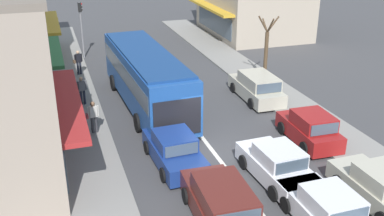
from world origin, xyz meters
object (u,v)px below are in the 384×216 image
at_px(wagon_queue_gap_filler, 222,204).
at_px(sedan_adjacent_lane_lead, 329,212).
at_px(traffic_light_downstreet, 81,21).
at_px(pedestrian_with_handbag_near, 78,61).
at_px(sedan_behind_bus_mid, 174,150).
at_px(pedestrian_browsing_midblock, 82,89).
at_px(city_bus, 146,75).
at_px(parked_sedan_kerb_front, 380,188).
at_px(sedan_adjacent_lane_trail, 278,166).
at_px(parked_wagon_kerb_third, 257,87).
at_px(street_tree_right, 266,52).
at_px(pedestrian_far_walker, 93,115).

bearing_deg(wagon_queue_gap_filler, sedan_adjacent_lane_lead, -23.46).
height_order(traffic_light_downstreet, pedestrian_with_handbag_near, traffic_light_downstreet).
relative_size(sedan_behind_bus_mid, pedestrian_browsing_midblock, 2.62).
bearing_deg(sedan_behind_bus_mid, pedestrian_browsing_midblock, 111.70).
bearing_deg(pedestrian_browsing_midblock, city_bus, -18.57).
distance_m(sedan_behind_bus_mid, parked_sedan_kerb_front, 8.25).
relative_size(city_bus, pedestrian_browsing_midblock, 6.71).
height_order(sedan_adjacent_lane_trail, sedan_behind_bus_mid, same).
height_order(parked_sedan_kerb_front, traffic_light_downstreet, traffic_light_downstreet).
relative_size(sedan_adjacent_lane_lead, parked_wagon_kerb_third, 0.93).
relative_size(sedan_adjacent_lane_trail, wagon_queue_gap_filler, 0.93).
distance_m(sedan_adjacent_lane_trail, parked_wagon_kerb_third, 8.92).
bearing_deg(street_tree_right, parked_wagon_kerb_third, -125.17).
distance_m(pedestrian_with_handbag_near, pedestrian_far_walker, 9.48).
xyz_separation_m(sedan_adjacent_lane_lead, parked_sedan_kerb_front, (2.66, 0.70, 0.00)).
height_order(wagon_queue_gap_filler, parked_wagon_kerb_third, same).
relative_size(wagon_queue_gap_filler, pedestrian_with_handbag_near, 2.80).
height_order(parked_sedan_kerb_front, pedestrian_browsing_midblock, pedestrian_browsing_midblock).
bearing_deg(sedan_adjacent_lane_trail, parked_sedan_kerb_front, -43.31).
bearing_deg(traffic_light_downstreet, pedestrian_browsing_midblock, -95.83).
relative_size(sedan_adjacent_lane_trail, traffic_light_downstreet, 1.02).
xyz_separation_m(traffic_light_downstreet, pedestrian_browsing_midblock, (-1.02, -9.98, -1.79)).
relative_size(city_bus, wagon_queue_gap_filler, 2.40).
bearing_deg(pedestrian_far_walker, traffic_light_downstreet, 86.50).
distance_m(traffic_light_downstreet, pedestrian_with_handbag_near, 4.82).
bearing_deg(sedan_adjacent_lane_trail, pedestrian_browsing_midblock, 122.90).
bearing_deg(parked_sedan_kerb_front, wagon_queue_gap_filler, 172.93).
xyz_separation_m(parked_wagon_kerb_third, traffic_light_downstreet, (-8.79, 11.99, 2.11)).
bearing_deg(sedan_behind_bus_mid, city_bus, 87.26).
xyz_separation_m(wagon_queue_gap_filler, street_tree_right, (8.01, 12.73, 1.34)).
height_order(sedan_behind_bus_mid, parked_sedan_kerb_front, same).
xyz_separation_m(sedan_adjacent_lane_trail, pedestrian_far_walker, (-6.54, 6.47, 0.40)).
relative_size(city_bus, parked_wagon_kerb_third, 2.41).
xyz_separation_m(city_bus, sedan_adjacent_lane_lead, (3.43, -12.57, -1.22)).
height_order(wagon_queue_gap_filler, parked_sedan_kerb_front, wagon_queue_gap_filler).
relative_size(sedan_adjacent_lane_lead, parked_sedan_kerb_front, 1.00).
bearing_deg(pedestrian_far_walker, pedestrian_browsing_midblock, 92.47).
xyz_separation_m(parked_sedan_kerb_front, pedestrian_with_handbag_near, (-9.24, 18.59, 0.40)).
relative_size(sedan_adjacent_lane_lead, street_tree_right, 0.96).
height_order(pedestrian_with_handbag_near, pedestrian_browsing_midblock, same).
distance_m(traffic_light_downstreet, street_tree_right, 14.22).
bearing_deg(wagon_queue_gap_filler, city_bus, 90.57).
bearing_deg(sedan_adjacent_lane_lead, pedestrian_far_walker, 124.30).
xyz_separation_m(wagon_queue_gap_filler, pedestrian_far_walker, (-3.37, 8.37, 0.32)).
distance_m(city_bus, wagon_queue_gap_filler, 11.19).
height_order(parked_sedan_kerb_front, street_tree_right, street_tree_right).
height_order(sedan_adjacent_lane_lead, street_tree_right, street_tree_right).
height_order(sedan_adjacent_lane_trail, pedestrian_browsing_midblock, pedestrian_browsing_midblock).
bearing_deg(traffic_light_downstreet, sedan_adjacent_lane_lead, -76.15).
height_order(sedan_adjacent_lane_lead, parked_wagon_kerb_third, parked_wagon_kerb_third).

